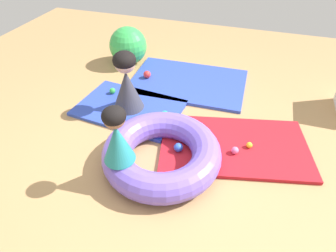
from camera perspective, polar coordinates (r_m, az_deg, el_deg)
ground_plane at (r=2.80m, az=0.54°, el=-9.02°), size 8.00×8.00×0.00m
gym_mat_far_right at (r=4.09m, az=3.97°, el=8.71°), size 1.58×1.10×0.04m
gym_mat_center_rear at (r=3.11m, az=12.93°, el=-3.79°), size 1.68×1.22×0.04m
gym_mat_near_left at (r=3.59m, az=-7.67°, el=3.57°), size 1.32×0.96×0.04m
inflatable_cushion at (r=2.78m, az=-1.26°, el=-5.33°), size 1.15×1.15×0.28m
child_in_teal at (r=2.39m, az=-10.12°, el=-1.87°), size 0.37×0.37×0.54m
adult_seated at (r=3.39m, az=-8.20°, el=8.66°), size 0.44×0.44×0.72m
play_ball_yellow at (r=3.08m, az=15.79°, el=-3.65°), size 0.06×0.06×0.06m
play_ball_red at (r=4.12m, az=-4.17°, el=10.13°), size 0.10×0.10×0.10m
play_ball_blue at (r=2.92m, az=2.04°, el=-4.26°), size 0.09×0.09×0.09m
play_ball_green at (r=3.84m, az=-10.93°, el=6.85°), size 0.08×0.08×0.08m
play_ball_pink at (r=2.97m, az=13.10°, el=-4.72°), size 0.07×0.07×0.07m
play_ball_orange at (r=3.16m, az=1.08°, el=-0.08°), size 0.10×0.10×0.10m
play_ball_teal at (r=3.32m, az=-0.65°, el=2.16°), size 0.10×0.10×0.10m
exercise_ball_large at (r=4.55m, az=-7.89°, el=15.44°), size 0.56×0.56×0.56m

